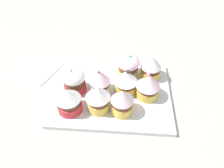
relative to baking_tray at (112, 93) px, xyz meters
The scene contains 12 objects.
ground_plane 2.10cm from the baking_tray, ahead, with size 180.00×180.00×3.00cm, color #B2A899.
baking_tray is the anchor object (origin of this frame).
cupcake_0 12.95cm from the baking_tray, 145.59° to the right, with size 6.23×6.23×7.12cm.
cupcake_1 8.19cm from the baking_tray, 116.23° to the right, with size 6.09×6.09×7.66cm.
cupcake_2 8.38cm from the baking_tray, 65.94° to the right, with size 5.56×5.56×7.26cm.
cupcake_3 10.91cm from the baking_tray, behind, with size 6.02×6.02×7.21cm.
cupcake_4 5.34cm from the baking_tray, behind, with size 5.70×5.70×7.58cm.
cupcake_5 5.62cm from the baking_tray, 11.99° to the left, with size 6.34×6.34×7.33cm.
cupcake_6 10.36cm from the baking_tray, ahead, with size 6.28×6.28×7.39cm.
cupcake_7 9.34cm from the baking_tray, 60.58° to the left, with size 6.58×6.58×7.05cm.
cupcake_8 13.50cm from the baking_tray, 33.89° to the left, with size 5.81×5.81×7.25cm.
napkin 26.00cm from the baking_tray, 158.55° to the left, with size 11.92×12.34×0.60cm, color white.
Camera 1 is at (2.92, -40.86, 44.21)cm, focal length 34.57 mm.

